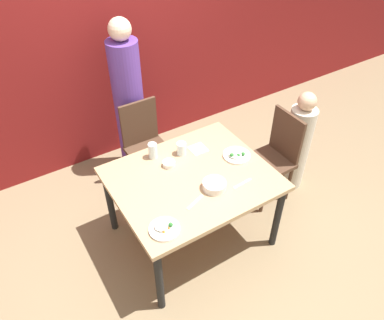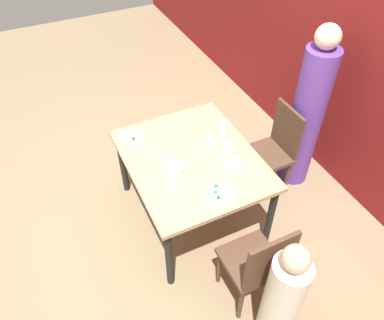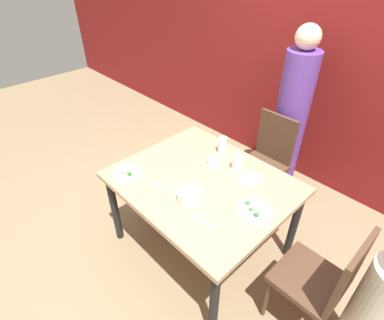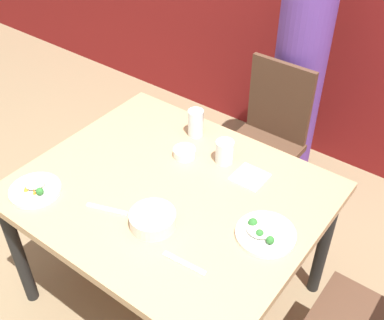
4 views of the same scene
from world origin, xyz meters
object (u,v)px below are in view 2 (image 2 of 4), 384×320
Objects in this scene: plate_rice_adult at (219,193)px; chair_adult_spot at (274,148)px; person_adult at (307,116)px; person_child at (282,299)px; bowl_curry at (173,168)px; glass_water_tall at (228,148)px; chair_child_spot at (257,264)px.

chair_adult_spot is at bearing 118.29° from plate_rice_adult.
person_adult is 7.05× the size of plate_rice_adult.
person_child is (1.27, -0.81, 0.00)m from chair_adult_spot.
glass_water_tall is (0.00, 0.50, 0.02)m from bowl_curry.
chair_child_spot is at bearing 4.41° from plate_rice_adult.
person_adult is 0.89m from glass_water_tall.
person_child is at bearing -32.58° from chair_adult_spot.
chair_adult_spot reaches higher than glass_water_tall.
person_child reaches higher than glass_water_tall.
bowl_curry is (-0.89, -0.26, 0.27)m from chair_child_spot.
person_adult is 1.52× the size of person_child.
bowl_curry reaches higher than plate_rice_adult.
plate_rice_adult is 0.47m from glass_water_tall.
bowl_curry is 0.50m from glass_water_tall.
person_child is at bearing -41.65° from person_adult.
person_adult is at bearing 90.00° from chair_adult_spot.
glass_water_tall is (-0.89, 0.24, 0.29)m from chair_child_spot.
plate_rice_adult is (-0.81, -0.04, 0.25)m from person_child.
chair_adult_spot is 3.94× the size of plate_rice_adult.
bowl_curry is at bearing -167.80° from person_child.
person_adult reaches higher than glass_water_tall.
plate_rice_adult is (-0.52, -0.04, 0.25)m from chair_child_spot.
plate_rice_adult is at bearing -36.93° from glass_water_tall.
person_adult is at bearing -139.20° from chair_child_spot.
bowl_curry is at bearing -85.69° from chair_adult_spot.
glass_water_tall reaches higher than bowl_curry.
chair_adult_spot is 1.00× the size of chair_child_spot.
chair_adult_spot is at bearing 94.31° from bowl_curry.
bowl_curry is at bearing -150.08° from plate_rice_adult.
chair_child_spot is 0.56× the size of person_adult.
glass_water_tall is at bearing 168.46° from person_child.
bowl_curry is (0.08, -1.38, -0.01)m from person_adult.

